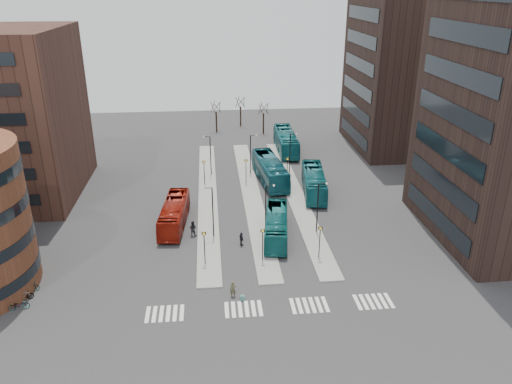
{
  "coord_description": "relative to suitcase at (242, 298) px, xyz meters",
  "views": [
    {
      "loc": [
        -3.47,
        -33.14,
        27.08
      ],
      "look_at": [
        1.6,
        19.07,
        5.0
      ],
      "focal_mm": 35.0,
      "sensor_mm": 36.0,
      "label": 1
    }
  ],
  "objects": [
    {
      "name": "red_bus",
      "position": [
        -7.01,
        16.3,
        1.26
      ],
      "size": [
        3.44,
        10.99,
        3.01
      ],
      "primitive_type": "imported",
      "rotation": [
        0.0,
        0.0,
        -0.09
      ],
      "color": "maroon",
      "rests_on": "ground"
    },
    {
      "name": "teal_bus_c",
      "position": [
        11.7,
        24.53,
        1.38
      ],
      "size": [
        4.2,
        11.95,
        3.26
      ],
      "primitive_type": "imported",
      "rotation": [
        0.0,
        0.0,
        -0.13
      ],
      "color": "#145D65",
      "rests_on": "ground"
    },
    {
      "name": "bicycle_far",
      "position": [
        -20.0,
        3.51,
        0.21
      ],
      "size": [
        1.76,
        0.72,
        0.91
      ],
      "primitive_type": "imported",
      "rotation": [
        0.0,
        0.0,
        1.64
      ],
      "color": "gray",
      "rests_on": "ground"
    },
    {
      "name": "lamp_posts",
      "position": [
        3.64,
        22.64,
        3.33
      ],
      "size": [
        14.04,
        20.24,
        6.12
      ],
      "color": "black",
      "rests_on": "ground"
    },
    {
      "name": "commuter_b",
      "position": [
        0.65,
        10.42,
        0.55
      ],
      "size": [
        0.73,
        1.01,
        1.59
      ],
      "primitive_type": "imported",
      "rotation": [
        0.0,
        0.0,
        1.98
      ],
      "color": "black",
      "rests_on": "ground"
    },
    {
      "name": "commuter_a",
      "position": [
        -4.78,
        13.27,
        0.68
      ],
      "size": [
        1.06,
        0.92,
        1.85
      ],
      "primitive_type": "imported",
      "rotation": [
        0.0,
        0.0,
        2.86
      ],
      "color": "black",
      "rests_on": "ground"
    },
    {
      "name": "traveller",
      "position": [
        -0.82,
        0.69,
        0.54
      ],
      "size": [
        0.6,
        0.42,
        1.57
      ],
      "primitive_type": "imported",
      "rotation": [
        0.0,
        0.0,
        -0.07
      ],
      "color": "#48482B",
      "rests_on": "ground"
    },
    {
      "name": "island_right",
      "position": [
        9.0,
        24.64,
        -0.17
      ],
      "size": [
        2.5,
        45.0,
        0.15
      ],
      "primitive_type": "cube",
      "color": "gray",
      "rests_on": "ground"
    },
    {
      "name": "teal_bus_d",
      "position": [
        10.67,
        43.29,
        1.55
      ],
      "size": [
        3.32,
        12.95,
        3.59
      ],
      "primitive_type": "imported",
      "rotation": [
        0.0,
        0.0,
        -0.02
      ],
      "color": "#15656D",
      "rests_on": "ground"
    },
    {
      "name": "suitcase",
      "position": [
        0.0,
        0.0,
        0.0
      ],
      "size": [
        0.44,
        0.38,
        0.49
      ],
      "primitive_type": "cube",
      "rotation": [
        0.0,
        0.0,
        0.17
      ],
      "color": "navy",
      "rests_on": "ground"
    },
    {
      "name": "tower_far",
      "position": [
        32.98,
        44.64,
        14.75
      ],
      "size": [
        20.12,
        20.0,
        30.0
      ],
      "color": "black",
      "rests_on": "ground"
    },
    {
      "name": "bare_trees",
      "position": [
        3.67,
        57.31,
        2.48
      ],
      "size": [
        10.97,
        8.14,
        5.9
      ],
      "color": "black",
      "rests_on": "ground"
    },
    {
      "name": "commuter_c",
      "position": [
        3.61,
        9.03,
        0.49
      ],
      "size": [
        0.91,
        1.1,
        1.48
      ],
      "primitive_type": "imported",
      "rotation": [
        0.0,
        0.0,
        4.27
      ],
      "color": "black",
      "rests_on": "ground"
    },
    {
      "name": "island_left",
      "position": [
        -3.0,
        24.64,
        -0.17
      ],
      "size": [
        2.5,
        45.0,
        0.15
      ],
      "primitive_type": "cube",
      "color": "gray",
      "rests_on": "ground"
    },
    {
      "name": "crosswalk_stripes",
      "position": [
        2.75,
        -1.36,
        -0.24
      ],
      "size": [
        22.35,
        2.4,
        0.01
      ],
      "color": "silver",
      "rests_on": "ground"
    },
    {
      "name": "sign_poles",
      "position": [
        2.6,
        17.64,
        2.16
      ],
      "size": [
        12.45,
        22.12,
        3.65
      ],
      "color": "black",
      "rests_on": "ground"
    },
    {
      "name": "teal_bus_b",
      "position": [
        6.17,
        29.45,
        1.52
      ],
      "size": [
        4.3,
        12.92,
        3.53
      ],
      "primitive_type": "imported",
      "rotation": [
        0.0,
        0.0,
        0.11
      ],
      "color": "#12525E",
      "rests_on": "ground"
    },
    {
      "name": "island_mid",
      "position": [
        3.0,
        24.64,
        -0.17
      ],
      "size": [
        2.5,
        45.0,
        0.15
      ],
      "primitive_type": "cube",
      "color": "gray",
      "rests_on": "ground"
    },
    {
      "name": "bicycle_mid",
      "position": [
        -20.0,
        1.93,
        0.24
      ],
      "size": [
        1.69,
        1.02,
        0.98
      ],
      "primitive_type": "imported",
      "rotation": [
        0.0,
        0.0,
        1.94
      ],
      "color": "gray",
      "rests_on": "ground"
    },
    {
      "name": "ground",
      "position": [
        1.0,
        -5.36,
        -0.25
      ],
      "size": [
        160.0,
        160.0,
        0.0
      ],
      "primitive_type": "plane",
      "color": "#2A2A2D",
      "rests_on": "ground"
    },
    {
      "name": "bicycle_near",
      "position": [
        -20.0,
        0.52,
        0.21
      ],
      "size": [
        1.84,
        0.96,
        0.92
      ],
      "primitive_type": "imported",
      "rotation": [
        0.0,
        0.0,
        1.78
      ],
      "color": "gray",
      "rests_on": "ground"
    },
    {
      "name": "teal_bus_a",
      "position": [
        4.77,
        12.1,
        1.22
      ],
      "size": [
        4.0,
        10.77,
        2.93
      ],
      "primitive_type": "imported",
      "rotation": [
        0.0,
        0.0,
        -0.15
      ],
      "color": "#125D5E",
      "rests_on": "ground"
    }
  ]
}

